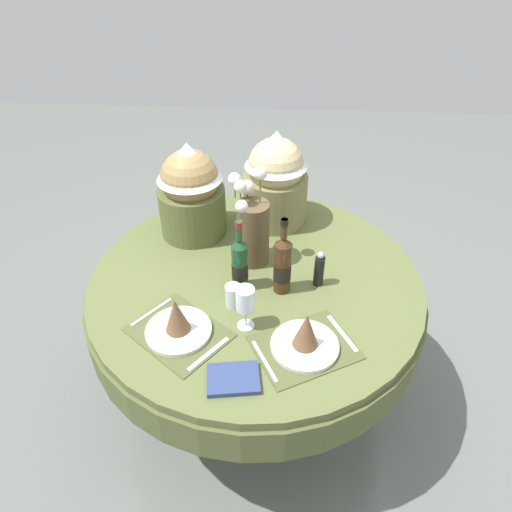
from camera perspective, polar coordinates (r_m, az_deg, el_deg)
The scene contains 13 objects.
ground at distance 2.50m, azimuth -0.05°, elevation -15.98°, with size 8.00×8.00×0.00m, color slate.
dining_table at distance 2.02m, azimuth -0.06°, elevation -5.23°, with size 1.41×1.41×0.77m.
place_setting_left at distance 1.70m, azimuth -9.59°, elevation -8.18°, with size 0.43×0.41×0.16m.
place_setting_right at distance 1.63m, azimuth 6.08°, elevation -10.04°, with size 0.42×0.39×0.16m.
flower_vase at distance 1.92m, azimuth -0.48°, elevation 3.55°, with size 0.17×0.22×0.44m.
wine_bottle_centre at distance 1.81m, azimuth -2.01°, elevation -0.97°, with size 0.07×0.07×0.32m.
wine_bottle_right at distance 1.80m, azimuth 3.27°, elevation -1.06°, with size 0.07×0.07×0.34m.
wine_glass_left at distance 1.64m, azimuth -1.33°, elevation -5.43°, with size 0.07×0.07×0.18m.
tumbler_near_left at distance 1.78m, azimuth -2.82°, elevation -4.90°, with size 0.06×0.06×0.10m, color silver.
pepper_mill at distance 1.87m, azimuth 7.75°, elevation -1.66°, with size 0.04×0.04×0.16m.
book_on_table at distance 1.57m, azimuth -2.81°, elevation -14.82°, with size 0.17×0.13×0.02m, color navy.
gift_tub_back_left at distance 2.10m, azimuth -8.03°, elevation 8.35°, with size 0.30×0.30×0.44m.
gift_tub_back_centre at distance 2.17m, azimuth 2.43°, elevation 9.86°, with size 0.30×0.30×0.45m.
Camera 1 is at (0.10, -1.47, 2.02)m, focal length 32.59 mm.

